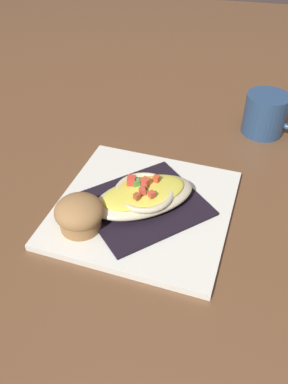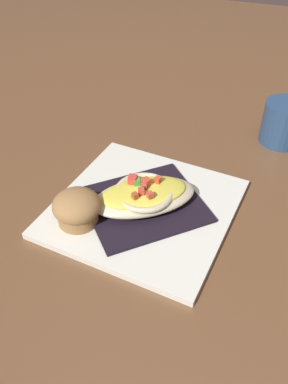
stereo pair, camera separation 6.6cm
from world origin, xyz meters
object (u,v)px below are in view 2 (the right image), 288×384
Objects in this scene: square_plate at (144,208)px; muffin at (77,208)px; gratin_dish at (144,195)px; coffee_mug at (284,125)px.

muffin is (0.09, 0.07, 0.03)m from square_plate.
coffee_mug is (-0.20, -0.30, 0.00)m from gratin_dish.
square_plate is 2.41× the size of coffee_mug.
muffin reaches higher than gratin_dish.
gratin_dish is (0.00, -0.00, 0.03)m from square_plate.
muffin reaches higher than square_plate.
gratin_dish is at bearing -31.27° from square_plate.
square_plate is 3.70× the size of muffin.
square_plate is at bearing -140.82° from muffin.
coffee_mug is at bearing -127.18° from muffin.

